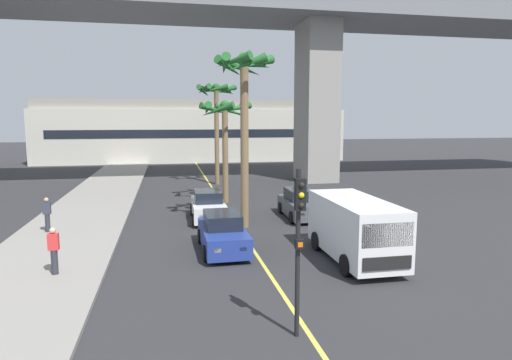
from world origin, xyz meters
The scene contains 14 objects.
sidewalk_left centered at (-8.00, 16.00, 0.07)m, with size 4.80×80.00×0.15m, color gray.
lane_stripe_center centered at (0.00, 24.00, 0.00)m, with size 0.14×56.00×0.01m, color #DBCC4C.
bridge_overpass centered at (0.79, 34.32, 14.21)m, with size 86.87×8.00×17.71m.
pier_building_backdrop centered at (0.00, 55.65, 3.82)m, with size 38.24×8.04×7.76m.
car_queue_front centered at (-1.24, 14.74, 0.72)m, with size 1.88×4.12×1.56m.
car_queue_second centered at (-1.30, 20.56, 0.72)m, with size 1.89×4.13×1.56m.
car_queue_third centered at (3.71, 20.07, 0.72)m, with size 1.92×4.14×1.56m.
delivery_van centered at (3.52, 12.48, 1.29)m, with size 2.17×5.26×2.36m.
traffic_light_median_near centered at (-0.33, 7.08, 2.71)m, with size 0.24×0.37×4.20m.
palm_tree_near_median centered at (0.24, 25.20, 5.29)m, with size 3.32×3.46×6.53m.
palm_tree_mid_median centered at (0.59, 33.50, 6.72)m, with size 3.33×3.41×8.22m.
palm_tree_far_median centered at (0.32, 18.49, 6.82)m, with size 2.95×2.99×8.51m.
pedestrian_mid_block centered at (-7.22, 12.65, 1.00)m, with size 0.34×0.22×1.62m.
pedestrian_far_along centered at (-8.94, 18.80, 1.00)m, with size 0.34×0.22×1.62m.
Camera 1 is at (-3.37, -2.88, 5.36)m, focal length 31.14 mm.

